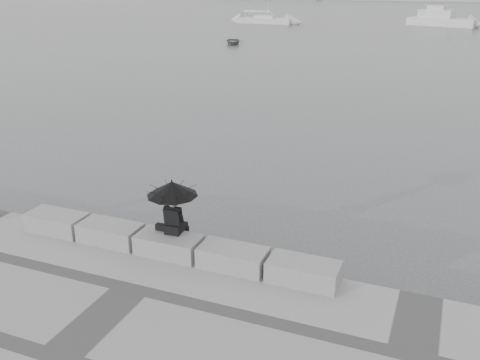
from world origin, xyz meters
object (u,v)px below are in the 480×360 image
at_px(seated_person, 172,194).
at_px(sailboat_left, 265,20).
at_px(dinghy, 233,41).
at_px(motor_cruiser, 442,20).

height_order(seated_person, sailboat_left, sailboat_left).
bearing_deg(seated_person, dinghy, 106.66).
height_order(motor_cruiser, dinghy, motor_cruiser).
relative_size(seated_person, dinghy, 0.42).
height_order(seated_person, dinghy, seated_person).
bearing_deg(dinghy, motor_cruiser, 36.74).
xyz_separation_m(motor_cruiser, dinghy, (-19.55, -31.03, -0.61)).
height_order(seated_person, motor_cruiser, motor_cruiser).
distance_m(seated_person, motor_cruiser, 74.48).
relative_size(motor_cruiser, dinghy, 3.02).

